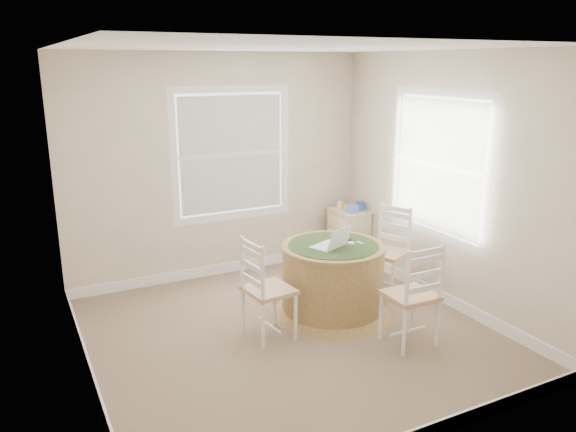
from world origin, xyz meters
TOP-DOWN VIEW (x-y plane):
  - room at (0.17, 0.16)m, footprint 3.64×3.64m
  - round_table at (0.58, 0.21)m, footprint 1.21×1.21m
  - chair_left at (-0.20, 0.04)m, footprint 0.45×0.46m
  - chair_near at (0.88, -0.64)m, footprint 0.43×0.41m
  - chair_right at (1.39, 0.40)m, footprint 0.54×0.55m
  - laptop at (0.53, 0.16)m, footprint 0.40×0.38m
  - mouse at (0.76, 0.16)m, footprint 0.07×0.10m
  - phone at (0.85, 0.14)m, footprint 0.06×0.10m
  - keys at (0.78, 0.24)m, footprint 0.07×0.06m
  - corner_chest at (1.60, 1.48)m, footprint 0.40×0.53m
  - tissue_box at (1.56, 1.36)m, footprint 0.12×0.12m
  - box_yellow at (1.63, 1.52)m, footprint 0.15×0.11m
  - box_blue at (1.70, 1.40)m, footprint 0.08×0.08m
  - cup_cream at (1.54, 1.58)m, footprint 0.07×0.07m

SIDE VIEW (x-z plane):
  - corner_chest at x=1.60m, z-range 0.00..0.68m
  - round_table at x=0.58m, z-range 0.03..0.77m
  - chair_left at x=-0.20m, z-range 0.00..0.95m
  - chair_near at x=0.88m, z-range 0.00..0.95m
  - chair_right at x=1.39m, z-range 0.00..0.95m
  - box_yellow at x=1.63m, z-range 0.68..0.74m
  - cup_cream at x=1.54m, z-range 0.68..0.77m
  - tissue_box at x=1.56m, z-range 0.68..0.78m
  - phone at x=0.85m, z-range 0.73..0.75m
  - box_blue at x=1.70m, z-range 0.68..0.80m
  - keys at x=0.78m, z-range 0.73..0.75m
  - mouse at x=0.76m, z-range 0.73..0.76m
  - laptop at x=0.53m, z-range 0.66..0.88m
  - room at x=0.17m, z-range -0.02..2.62m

